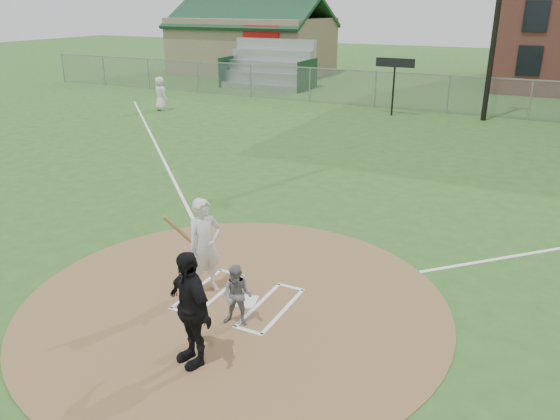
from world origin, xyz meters
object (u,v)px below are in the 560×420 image
at_px(umpire, 190,308).
at_px(batter_at_plate, 205,246).
at_px(catcher, 237,296).
at_px(ondeck_player, 160,94).
at_px(home_plate, 244,301).

xyz_separation_m(umpire, batter_at_plate, (-1.12, 2.09, 0.00)).
bearing_deg(batter_at_plate, catcher, -32.98).
bearing_deg(umpire, ondeck_player, 154.76).
bearing_deg(umpire, home_plate, 120.92).
height_order(catcher, umpire, umpire).
xyz_separation_m(umpire, ondeck_player, (-14.59, 17.86, -0.11)).
bearing_deg(catcher, batter_at_plate, 132.86).
height_order(home_plate, catcher, catcher).
distance_m(umpire, ondeck_player, 23.06).
height_order(catcher, batter_at_plate, batter_at_plate).
bearing_deg(home_plate, umpire, -84.61).
bearing_deg(ondeck_player, umpire, 148.43).
relative_size(home_plate, catcher, 0.41).
distance_m(catcher, batter_at_plate, 1.51).
xyz_separation_m(home_plate, catcher, (0.29, -0.72, 0.57)).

